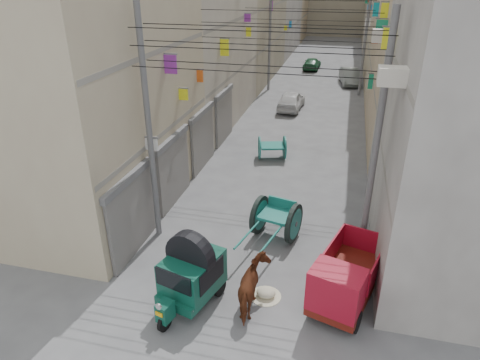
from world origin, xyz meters
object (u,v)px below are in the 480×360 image
(mini_truck, at_px, (344,284))
(distant_car_white, at_px, (291,100))
(second_cart, at_px, (272,147))
(feed_sack, at_px, (266,293))
(horse, at_px, (254,288))
(distant_car_green, at_px, (312,64))
(tonga_cart, at_px, (276,218))
(distant_car_grey, at_px, (350,76))
(auto_rickshaw, at_px, (191,272))

(mini_truck, relative_size, distant_car_white, 0.91)
(second_cart, bearing_deg, distant_car_white, 75.40)
(feed_sack, bearing_deg, horse, -113.97)
(distant_car_white, distance_m, distant_car_green, 14.11)
(horse, bearing_deg, tonga_cart, -94.78)
(horse, xyz_separation_m, distant_car_white, (-1.68, 19.92, -0.10))
(horse, bearing_deg, distant_car_green, -92.39)
(tonga_cart, xyz_separation_m, distant_car_grey, (2.17, 24.70, -0.09))
(distant_car_white, relative_size, distant_car_grey, 0.94)
(second_cart, bearing_deg, distant_car_grey, 62.33)
(auto_rickshaw, relative_size, distant_car_green, 0.71)
(auto_rickshaw, height_order, distant_car_green, auto_rickshaw)
(auto_rickshaw, xyz_separation_m, distant_car_green, (0.23, 34.16, -0.51))
(auto_rickshaw, xyz_separation_m, horse, (1.80, 0.14, -0.31))
(auto_rickshaw, relative_size, tonga_cart, 0.78)
(second_cart, relative_size, distant_car_grey, 0.41)
(auto_rickshaw, height_order, second_cart, auto_rickshaw)
(second_cart, height_order, distant_car_green, second_cart)
(distant_car_grey, bearing_deg, feed_sack, -102.93)
(tonga_cart, xyz_separation_m, distant_car_green, (-1.56, 30.18, -0.22))
(distant_car_green, bearing_deg, tonga_cart, 94.73)
(auto_rickshaw, distance_m, distant_car_green, 34.16)
(horse, relative_size, distant_car_grey, 0.44)
(second_cart, bearing_deg, tonga_cart, -94.86)
(auto_rickshaw, bearing_deg, second_cart, 103.28)
(tonga_cart, xyz_separation_m, horse, (0.02, -3.84, -0.01))
(second_cart, relative_size, feed_sack, 2.84)
(feed_sack, distance_m, horse, 0.86)
(second_cart, distance_m, distant_car_green, 23.10)
(auto_rickshaw, relative_size, distant_car_white, 0.69)
(auto_rickshaw, bearing_deg, horse, 19.52)
(distant_car_white, height_order, distant_car_grey, distant_car_grey)
(horse, bearing_deg, distant_car_grey, -99.35)
(feed_sack, height_order, distant_car_white, distant_car_white)
(tonga_cart, bearing_deg, feed_sack, -71.91)
(mini_truck, relative_size, second_cart, 2.10)
(feed_sack, bearing_deg, distant_car_green, 93.12)
(horse, xyz_separation_m, distant_car_green, (-1.57, 34.02, -0.21))
(second_cart, height_order, distant_car_grey, distant_car_grey)
(feed_sack, xyz_separation_m, distant_car_white, (-1.93, 19.35, 0.50))
(auto_rickshaw, xyz_separation_m, feed_sack, (2.05, 0.70, -0.90))
(mini_truck, height_order, distant_car_green, mini_truck)
(auto_rickshaw, height_order, horse, auto_rickshaw)
(mini_truck, distance_m, horse, 2.53)
(mini_truck, bearing_deg, distant_car_white, 118.69)
(feed_sack, distance_m, distant_car_white, 19.46)
(mini_truck, relative_size, feed_sack, 5.95)
(mini_truck, height_order, horse, mini_truck)
(distant_car_green, bearing_deg, horse, 94.42)
(auto_rickshaw, distance_m, distant_car_white, 20.06)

